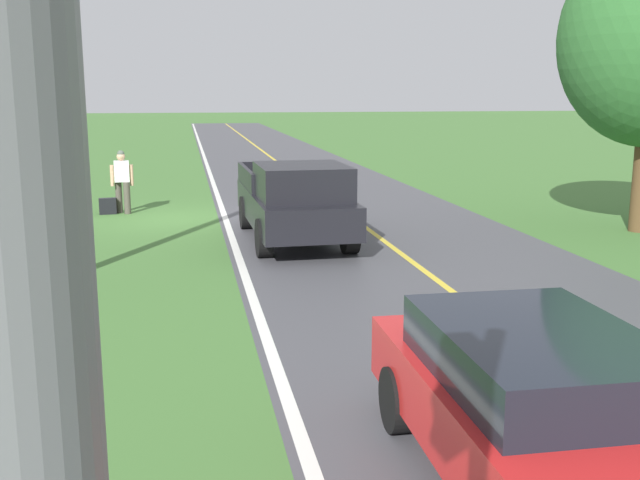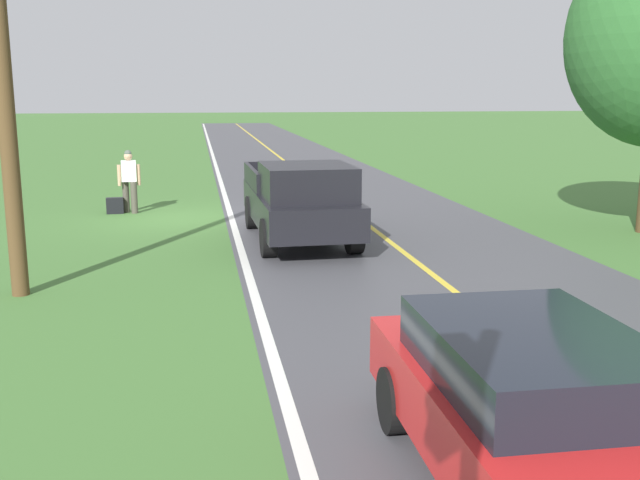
{
  "view_description": "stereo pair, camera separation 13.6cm",
  "coord_description": "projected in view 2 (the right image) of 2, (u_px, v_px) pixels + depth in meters",
  "views": [
    {
      "loc": [
        -0.18,
        19.73,
        3.34
      ],
      "look_at": [
        -1.78,
        10.98,
        1.55
      ],
      "focal_mm": 41.58,
      "sensor_mm": 36.0,
      "label": 1
    },
    {
      "loc": [
        -0.31,
        19.76,
        3.34
      ],
      "look_at": [
        -1.78,
        10.98,
        1.55
      ],
      "focal_mm": 41.58,
      "sensor_mm": 36.0,
      "label": 2
    }
  ],
  "objects": [
    {
      "name": "ground_plane",
      "position": [
        186.0,
        219.0,
        19.71
      ],
      "size": [
        200.0,
        200.0,
        0.0
      ],
      "primitive_type": "plane",
      "color": "#427033"
    },
    {
      "name": "road_surface",
      "position": [
        354.0,
        214.0,
        20.45
      ],
      "size": [
        7.1,
        120.0,
        0.0
      ],
      "primitive_type": "cube",
      "color": "#47474C",
      "rests_on": "ground"
    },
    {
      "name": "lane_edge_line",
      "position": [
        231.0,
        217.0,
        19.9
      ],
      "size": [
        0.16,
        117.6,
        0.0
      ],
      "primitive_type": "cube",
      "color": "silver",
      "rests_on": "ground"
    },
    {
      "name": "lane_centre_line",
      "position": [
        354.0,
        214.0,
        20.45
      ],
      "size": [
        0.14,
        117.6,
        0.0
      ],
      "primitive_type": "cube",
      "color": "gold",
      "rests_on": "ground"
    },
    {
      "name": "hitchhiker_walking",
      "position": [
        129.0,
        178.0,
        20.53
      ],
      "size": [
        0.62,
        0.51,
        1.75
      ],
      "color": "#4C473D",
      "rests_on": "ground"
    },
    {
      "name": "suitcase_carried",
      "position": [
        115.0,
        206.0,
        20.5
      ],
      "size": [
        0.47,
        0.24,
        0.45
      ],
      "primitive_type": "cube",
      "rotation": [
        0.0,
        0.0,
        1.65
      ],
      "color": "black",
      "rests_on": "ground"
    },
    {
      "name": "pickup_truck_passing",
      "position": [
        300.0,
        199.0,
        16.53
      ],
      "size": [
        2.2,
        5.45,
        1.82
      ],
      "color": "black",
      "rests_on": "ground"
    },
    {
      "name": "sedan_ahead_same_lane",
      "position": [
        538.0,
        411.0,
        6.08
      ],
      "size": [
        1.96,
        4.42,
        1.41
      ],
      "color": "red",
      "rests_on": "ground"
    }
  ]
}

